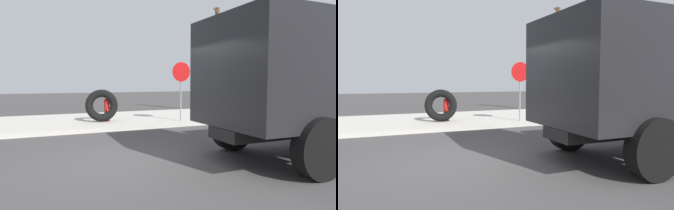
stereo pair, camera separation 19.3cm
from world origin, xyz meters
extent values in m
plane|color=#423F3F|center=(0.00, 0.00, 0.00)|extent=(80.00, 80.00, 0.00)
cube|color=#BCB7AD|center=(0.00, 6.50, 0.07)|extent=(36.00, 5.00, 0.15)
cylinder|color=red|center=(0.82, 5.74, 0.50)|extent=(0.21, 0.21, 0.70)
sphere|color=red|center=(0.82, 5.74, 0.91)|extent=(0.24, 0.24, 0.24)
cylinder|color=red|center=(0.82, 5.54, 0.58)|extent=(0.10, 0.17, 0.10)
cylinder|color=red|center=(0.82, 5.93, 0.58)|extent=(0.10, 0.17, 0.10)
cylinder|color=red|center=(0.82, 5.54, 0.50)|extent=(0.11, 0.17, 0.11)
torus|color=black|center=(0.58, 5.57, 0.78)|extent=(1.29, 0.66, 1.26)
cylinder|color=gray|center=(3.49, 4.57, 1.30)|extent=(0.06, 0.06, 2.31)
cylinder|color=red|center=(3.49, 4.53, 2.08)|extent=(0.76, 0.02, 0.76)
cube|color=black|center=(2.50, -1.13, 1.90)|extent=(2.01, 2.51, 2.20)
cylinder|color=black|center=(2.69, -2.38, 0.55)|extent=(1.10, 0.31, 1.10)
cylinder|color=black|center=(2.70, 0.12, 0.55)|extent=(1.10, 0.31, 1.10)
cylinder|color=#4C3823|center=(7.39, 7.99, 2.91)|extent=(0.23, 0.23, 5.52)
cylinder|color=#4C3823|center=(7.85, 8.13, 5.19)|extent=(0.38, 0.98, 0.61)
cylinder|color=#4C3823|center=(7.73, 8.03, 3.91)|extent=(0.17, 0.76, 1.20)
cylinder|color=#4C3823|center=(7.34, 7.53, 5.10)|extent=(0.96, 0.18, 0.90)
cylinder|color=#4C3823|center=(7.79, 8.08, 4.32)|extent=(0.28, 0.85, 0.48)
camera|label=1|loc=(-1.77, -5.93, 1.70)|focal=31.92mm
camera|label=2|loc=(-1.60, -6.00, 1.70)|focal=31.92mm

